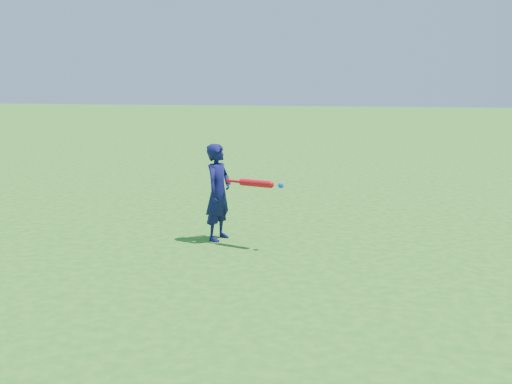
% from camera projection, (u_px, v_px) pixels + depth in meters
% --- Properties ---
extents(ground, '(80.00, 80.00, 0.00)m').
position_uv_depth(ground, '(275.00, 250.00, 6.31)').
color(ground, '#266E1A').
rests_on(ground, ground).
extents(child, '(0.36, 0.47, 1.14)m').
position_uv_depth(child, '(218.00, 192.00, 6.65)').
color(child, '#0F1049').
rests_on(child, ground).
extents(bat_swing, '(0.69, 0.25, 0.08)m').
position_uv_depth(bat_swing, '(258.00, 183.00, 6.32)').
color(bat_swing, red).
rests_on(bat_swing, ground).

